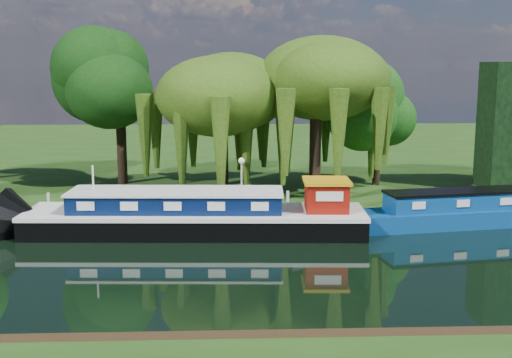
{
  "coord_description": "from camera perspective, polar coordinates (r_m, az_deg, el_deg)",
  "views": [
    {
      "loc": [
        -0.13,
        -25.96,
        8.25
      ],
      "look_at": [
        1.1,
        4.63,
        2.8
      ],
      "focal_mm": 45.0,
      "sensor_mm": 36.0,
      "label": 1
    }
  ],
  "objects": [
    {
      "name": "willow_right",
      "position": [
        38.57,
        5.37,
        7.87
      ],
      "size": [
        7.12,
        7.12,
        8.67
      ],
      "color": "black",
      "rests_on": "far_bank"
    },
    {
      "name": "tree_far_mid",
      "position": [
        43.18,
        -12.04,
        8.1
      ],
      "size": [
        5.73,
        5.73,
        9.38
      ],
      "color": "black",
      "rests_on": "far_bank"
    },
    {
      "name": "tree_far_right",
      "position": [
        42.63,
        10.81,
        5.85
      ],
      "size": [
        4.23,
        4.23,
        6.92
      ],
      "color": "black",
      "rests_on": "far_bank"
    },
    {
      "name": "mooring_posts",
      "position": [
        35.12,
        -2.86,
        -1.91
      ],
      "size": [
        19.16,
        0.16,
        1.0
      ],
      "color": "silver",
      "rests_on": "far_bank"
    },
    {
      "name": "far_bank",
      "position": [
        60.49,
        -2.16,
        2.47
      ],
      "size": [
        120.0,
        52.0,
        0.45
      ],
      "primitive_type": "cube",
      "color": "#1F3A0F",
      "rests_on": "ground"
    },
    {
      "name": "ground",
      "position": [
        27.24,
        -1.94,
        -7.54
      ],
      "size": [
        120.0,
        120.0,
        0.0
      ],
      "primitive_type": "plane",
      "color": "black"
    },
    {
      "name": "narrowboat",
      "position": [
        35.47,
        18.89,
        -2.72
      ],
      "size": [
        13.97,
        4.5,
        2.01
      ],
      "rotation": [
        0.0,
        0.0,
        0.16
      ],
      "color": "navy",
      "rests_on": "ground"
    },
    {
      "name": "dutch_barge",
      "position": [
        31.98,
        -5.16,
        -3.27
      ],
      "size": [
        16.93,
        4.56,
        3.54
      ],
      "rotation": [
        0.0,
        0.0,
        -0.05
      ],
      "color": "black",
      "rests_on": "ground"
    },
    {
      "name": "willow_left",
      "position": [
        39.3,
        -3.04,
        7.24
      ],
      "size": [
        6.72,
        6.72,
        8.06
      ],
      "color": "black",
      "rests_on": "far_bank"
    },
    {
      "name": "lamppost",
      "position": [
        36.92,
        -1.3,
        1.01
      ],
      "size": [
        0.36,
        0.36,
        2.56
      ],
      "color": "silver",
      "rests_on": "far_bank"
    },
    {
      "name": "reeds_near",
      "position": [
        21.12,
        17.62,
        -11.78
      ],
      "size": [
        33.7,
        1.5,
        1.1
      ],
      "color": "#1D4F15",
      "rests_on": "ground"
    }
  ]
}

